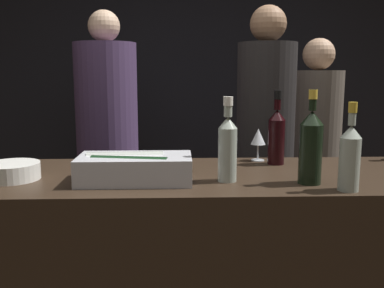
{
  "coord_description": "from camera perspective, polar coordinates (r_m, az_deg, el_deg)",
  "views": [
    {
      "loc": [
        -0.06,
        -1.37,
        1.39
      ],
      "look_at": [
        0.0,
        0.37,
        1.1
      ],
      "focal_mm": 40.0,
      "sensor_mm": 36.0,
      "label": 1
    }
  ],
  "objects": [
    {
      "name": "red_wine_bottle_black_foil",
      "position": [
        1.97,
        11.2,
        1.3
      ],
      "size": [
        0.08,
        0.08,
        0.33
      ],
      "color": "black",
      "rests_on": "bar_counter"
    },
    {
      "name": "wine_glass",
      "position": [
        2.03,
        8.81,
        0.83
      ],
      "size": [
        0.07,
        0.07,
        0.15
      ],
      "color": "silver",
      "rests_on": "bar_counter"
    },
    {
      "name": "ice_bin_with_bottles",
      "position": [
        1.65,
        -7.81,
        -3.09
      ],
      "size": [
        0.43,
        0.23,
        0.11
      ],
      "color": "silver",
      "rests_on": "bar_counter"
    },
    {
      "name": "person_in_hoodie",
      "position": [
        2.97,
        -11.21,
        1.63
      ],
      "size": [
        0.42,
        0.42,
        1.8
      ],
      "rotation": [
        0.0,
        0.0,
        -1.33
      ],
      "color": "black",
      "rests_on": "ground_plane"
    },
    {
      "name": "person_grey_polo",
      "position": [
        2.59,
        9.7,
        0.53
      ],
      "size": [
        0.34,
        0.34,
        1.78
      ],
      "rotation": [
        0.0,
        0.0,
        0.66
      ],
      "color": "black",
      "rests_on": "ground_plane"
    },
    {
      "name": "bar_counter",
      "position": [
        1.93,
        0.04,
        -18.35
      ],
      "size": [
        2.37,
        0.67,
        0.98
      ],
      "color": "#2D2116",
      "rests_on": "ground_plane"
    },
    {
      "name": "champagne_bottle",
      "position": [
        1.65,
        15.56,
        -0.17
      ],
      "size": [
        0.09,
        0.09,
        0.35
      ],
      "color": "black",
      "rests_on": "bar_counter"
    },
    {
      "name": "rose_wine_bottle",
      "position": [
        1.59,
        20.3,
        -1.42
      ],
      "size": [
        0.07,
        0.07,
        0.31
      ],
      "color": "#9EA899",
      "rests_on": "bar_counter"
    },
    {
      "name": "bowl_white",
      "position": [
        1.81,
        -22.89,
        -3.31
      ],
      "size": [
        0.21,
        0.21,
        0.07
      ],
      "color": "silver",
      "rests_on": "bar_counter"
    },
    {
      "name": "white_wine_bottle",
      "position": [
        1.63,
        4.76,
        -0.2
      ],
      "size": [
        0.07,
        0.07,
        0.32
      ],
      "color": "#9EA899",
      "rests_on": "bar_counter"
    },
    {
      "name": "wall_back_chalkboard",
      "position": [
        3.82,
        -1.12,
        9.53
      ],
      "size": [
        6.4,
        0.06,
        2.8
      ],
      "color": "black",
      "rests_on": "ground_plane"
    },
    {
      "name": "person_blond_tee",
      "position": [
        3.03,
        16.01,
        -0.25
      ],
      "size": [
        0.34,
        0.34,
        1.62
      ],
      "rotation": [
        0.0,
        0.0,
        0.79
      ],
      "color": "black",
      "rests_on": "ground_plane"
    }
  ]
}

